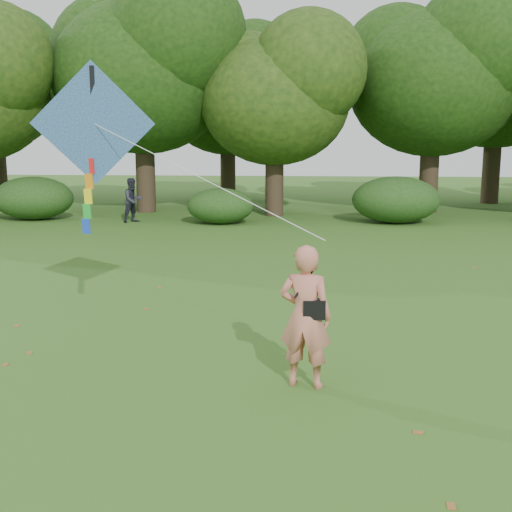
{
  "coord_description": "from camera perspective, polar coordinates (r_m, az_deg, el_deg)",
  "views": [
    {
      "loc": [
        -0.47,
        -8.17,
        3.38
      ],
      "look_at": [
        -1.32,
        2.0,
        1.5
      ],
      "focal_mm": 45.0,
      "sensor_mm": 36.0,
      "label": 1
    }
  ],
  "objects": [
    {
      "name": "tree_line",
      "position": [
        31.2,
        8.95,
        14.41
      ],
      "size": [
        54.7,
        15.3,
        9.48
      ],
      "color": "#3A2D1E",
      "rests_on": "ground"
    },
    {
      "name": "crossbody_bag",
      "position": [
        8.71,
        5.18,
        -4.62
      ],
      "size": [
        0.43,
        0.2,
        0.75
      ],
      "color": "black",
      "rests_on": "ground"
    },
    {
      "name": "flying_kite",
      "position": [
        11.32,
        -14.21,
        11.05
      ],
      "size": [
        4.86,
        2.62,
        2.91
      ],
      "color": "#232D98",
      "rests_on": "ground"
    },
    {
      "name": "man_kite_flyer",
      "position": [
        8.78,
        4.41,
        -5.39
      ],
      "size": [
        0.81,
        0.63,
        1.98
      ],
      "primitive_type": "imported",
      "rotation": [
        0.0,
        0.0,
        2.91
      ],
      "color": "#CE7560",
      "rests_on": "ground"
    },
    {
      "name": "bystander_left",
      "position": [
        26.54,
        -10.88,
        4.89
      ],
      "size": [
        1.09,
        1.1,
        1.79
      ],
      "primitive_type": "imported",
      "rotation": [
        0.0,
        0.0,
        0.82
      ],
      "color": "#272633",
      "rests_on": "ground"
    },
    {
      "name": "ground",
      "position": [
        8.86,
        7.61,
        -12.1
      ],
      "size": [
        100.0,
        100.0,
        0.0
      ],
      "primitive_type": "plane",
      "color": "#265114",
      "rests_on": "ground"
    },
    {
      "name": "shrub_band",
      "position": [
        25.9,
        4.18,
        4.83
      ],
      "size": [
        39.15,
        3.22,
        1.88
      ],
      "color": "#264919",
      "rests_on": "ground"
    },
    {
      "name": "fallen_leaves",
      "position": [
        10.85,
        3.14,
        -7.7
      ],
      "size": [
        11.45,
        11.67,
        0.01
      ],
      "color": "brown",
      "rests_on": "ground"
    }
  ]
}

